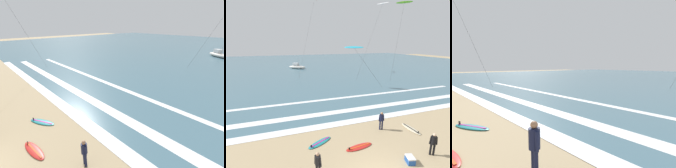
{
  "view_description": "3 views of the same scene",
  "coord_description": "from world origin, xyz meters",
  "views": [
    {
      "loc": [
        8.57,
        1.73,
        7.1
      ],
      "look_at": [
        -0.34,
        10.12,
        2.27
      ],
      "focal_mm": 25.08,
      "sensor_mm": 36.0,
      "label": 1
    },
    {
      "loc": [
        -4.61,
        -5.92,
        7.28
      ],
      "look_at": [
        0.59,
        9.04,
        3.28
      ],
      "focal_mm": 26.35,
      "sensor_mm": 36.0,
      "label": 2
    },
    {
      "loc": [
        7.16,
        2.44,
        3.1
      ],
      "look_at": [
        -0.31,
        9.0,
        2.04
      ],
      "focal_mm": 28.98,
      "sensor_mm": 36.0,
      "label": 3
    }
  ],
  "objects": [
    {
      "name": "wave_foam_shoreline",
      "position": [
        -1.4,
        7.09,
        0.01
      ],
      "size": [
        50.3,
        1.02,
        0.01
      ],
      "primitive_type": "cube",
      "color": "white",
      "rests_on": "ocean_surface"
    },
    {
      "name": "wave_foam_mid_break",
      "position": [
        -1.77,
        9.63,
        0.01
      ],
      "size": [
        46.62,
        0.99,
        0.01
      ],
      "primitive_type": "cube",
      "color": "white",
      "rests_on": "ocean_surface"
    },
    {
      "name": "surfboard_right_spare",
      "position": [
        -2.34,
        4.72,
        0.05
      ],
      "size": [
        2.13,
        1.52,
        0.25
      ],
      "color": "teal",
      "rests_on": "ground"
    },
    {
      "name": "surfer_right_near",
      "position": [
        3.08,
        4.95,
        0.96
      ],
      "size": [
        0.52,
        0.32,
        1.6
      ],
      "color": "#141938",
      "rests_on": "ground"
    },
    {
      "name": "wave_foam_outer_break",
      "position": [
        -1.07,
        13.83,
        0.01
      ],
      "size": [
        45.39,
        0.63,
        0.01
      ],
      "primitive_type": "cube",
      "color": "white",
      "rests_on": "ocean_surface"
    }
  ]
}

